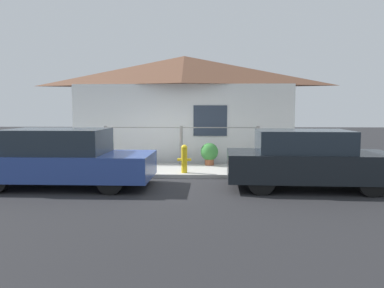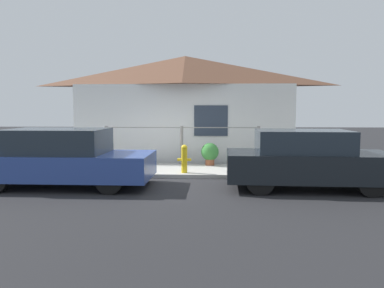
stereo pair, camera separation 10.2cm
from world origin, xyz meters
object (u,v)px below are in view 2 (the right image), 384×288
Objects in this scene: car_left at (63,158)px; potted_plant_by_fence at (97,157)px; fire_hydrant at (184,158)px; car_right at (307,160)px; potted_plant_near_hydrant at (210,153)px.

car_left is 2.85m from potted_plant_by_fence.
potted_plant_by_fence is (-2.84, 1.35, -0.16)m from fire_hydrant.
fire_hydrant reaches higher than potted_plant_by_fence.
car_right reaches higher than fire_hydrant.
potted_plant_near_hydrant is 1.51× the size of potted_plant_by_fence.
car_right reaches higher than potted_plant_near_hydrant.
car_left reaches higher than car_right.
potted_plant_near_hydrant is (0.70, 1.43, -0.01)m from fire_hydrant.
car_right is 8.25× the size of potted_plant_by_fence.
potted_plant_by_fence is at bearing 155.98° from car_right.
car_left is 5.95× the size of potted_plant_near_hydrant.
fire_hydrant reaches higher than potted_plant_near_hydrant.
potted_plant_by_fence is (-0.05, 2.83, -0.33)m from car_left.
car_left is 8.99× the size of potted_plant_by_fence.
potted_plant_near_hydrant is 3.54m from potted_plant_by_fence.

